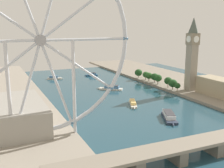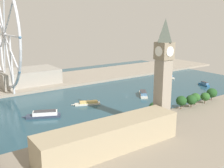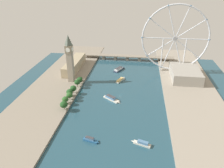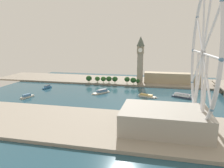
% 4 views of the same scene
% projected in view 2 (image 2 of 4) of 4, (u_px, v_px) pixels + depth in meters
% --- Properties ---
extents(ground_plane, '(401.83, 401.83, 0.00)m').
position_uv_depth(ground_plane, '(126.00, 95.00, 316.13)').
color(ground_plane, '#234756').
extents(riverbank_left, '(90.00, 520.00, 3.00)m').
position_uv_depth(riverbank_left, '(211.00, 125.00, 223.49)').
color(riverbank_left, gray).
rests_on(riverbank_left, ground_plane).
extents(riverbank_right, '(90.00, 520.00, 3.00)m').
position_uv_depth(riverbank_right, '(80.00, 77.00, 408.07)').
color(riverbank_right, gray).
rests_on(riverbank_right, ground_plane).
extents(clock_tower, '(12.53, 12.53, 85.43)m').
position_uv_depth(clock_tower, '(163.00, 72.00, 209.94)').
color(clock_tower, gray).
rests_on(clock_tower, riverbank_left).
extents(parliament_block, '(22.00, 102.07, 18.89)m').
position_uv_depth(parliament_block, '(111.00, 136.00, 175.70)').
color(parliament_block, tan).
rests_on(parliament_block, riverbank_left).
extents(tree_row_embankment, '(14.38, 101.10, 13.32)m').
position_uv_depth(tree_row_embankment, '(186.00, 100.00, 259.98)').
color(tree_row_embankment, '#513823').
rests_on(tree_row_embankment, riverbank_left).
extents(ferris_wheel, '(129.26, 3.20, 130.91)m').
position_uv_depth(ferris_wheel, '(4.00, 35.00, 312.84)').
color(ferris_wheel, silver).
rests_on(ferris_wheel, riverbank_right).
extents(riverside_hall, '(51.68, 76.36, 19.17)m').
position_uv_depth(riverside_hall, '(28.00, 76.00, 360.77)').
color(riverside_hall, gray).
rests_on(riverside_hall, riverbank_right).
extents(tour_boat_0, '(30.61, 24.15, 5.83)m').
position_uv_depth(tour_boat_0, '(143.00, 94.00, 313.93)').
color(tour_boat_0, beige).
rests_on(tour_boat_0, ground_plane).
extents(tour_boat_1, '(15.84, 30.29, 4.16)m').
position_uv_depth(tour_boat_1, '(87.00, 103.00, 280.12)').
color(tour_boat_1, beige).
rests_on(tour_boat_1, ground_plane).
extents(tour_boat_2, '(21.07, 35.01, 5.86)m').
position_uv_depth(tour_boat_2, '(44.00, 114.00, 245.14)').
color(tour_boat_2, '#2D384C').
rests_on(tour_boat_2, ground_plane).
extents(tour_boat_3, '(21.37, 8.60, 5.70)m').
position_uv_depth(tour_boat_3, '(204.00, 84.00, 360.84)').
color(tour_boat_3, '#235684').
rests_on(tour_boat_3, ground_plane).
extents(tour_boat_4, '(23.97, 10.82, 5.41)m').
position_uv_depth(tour_boat_4, '(170.00, 77.00, 407.41)').
color(tour_boat_4, beige).
rests_on(tour_boat_4, ground_plane).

